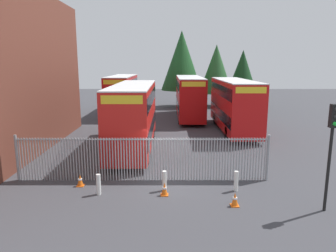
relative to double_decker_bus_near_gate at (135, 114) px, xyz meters
The scene contains 16 objects.
ground_plane 3.81m from the double_decker_bus_near_gate, 39.36° to the left, with size 100.00×100.00×0.00m, color #3D3D42.
palisade_fence 6.34m from the double_decker_bus_near_gate, 80.24° to the right, with size 12.64×0.14×2.35m.
double_decker_bus_near_gate is the anchor object (origin of this frame).
double_decker_bus_behind_fence_left 9.94m from the double_decker_bus_near_gate, 36.00° to the left, with size 2.54×10.81×4.42m.
double_decker_bus_behind_fence_right 13.01m from the double_decker_bus_near_gate, 69.26° to the left, with size 2.54×10.81×4.42m.
double_decker_bus_far_back 15.64m from the double_decker_bus_near_gate, 100.96° to the left, with size 2.54×10.81×4.42m.
bollard_near_left 8.17m from the double_decker_bus_near_gate, 95.63° to the right, with size 0.20×0.20×0.95m, color silver.
bollard_center_front 8.01m from the double_decker_bus_near_gate, 73.77° to the right, with size 0.20×0.20×0.95m, color silver.
bollard_near_right 9.48m from the double_decker_bus_near_gate, 53.81° to the right, with size 0.20×0.20×0.95m, color silver.
traffic_cone_by_gate 8.55m from the double_decker_bus_near_gate, 74.74° to the right, with size 0.34×0.34×0.59m.
traffic_cone_mid_forecourt 10.62m from the double_decker_bus_near_gate, 60.63° to the right, with size 0.34×0.34×0.59m.
traffic_cone_near_kerb 7.47m from the double_decker_bus_near_gate, 105.26° to the right, with size 0.34×0.34×0.59m.
traffic_light_kerbside 12.82m from the double_decker_bus_near_gate, 47.74° to the right, with size 0.28×0.33×4.30m.
tree_tall_back 23.61m from the double_decker_bus_near_gate, 67.93° to the left, with size 4.51×4.51×8.29m.
tree_short_side 25.61m from the double_decker_bus_near_gate, 60.66° to the left, with size 3.57×3.57×7.59m.
tree_mid_row 21.94m from the double_decker_bus_near_gate, 78.95° to the left, with size 5.41×5.41×10.03m.
Camera 1 is at (0.06, -15.06, 5.80)m, focal length 33.65 mm.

